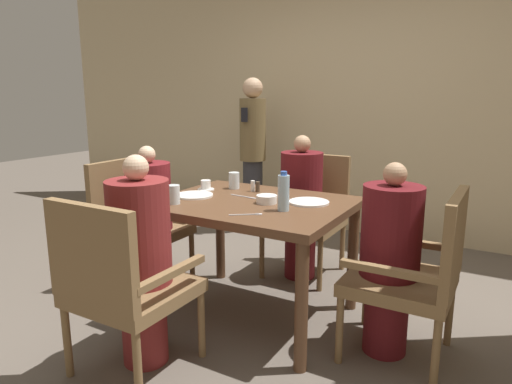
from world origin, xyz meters
The scene contains 23 objects.
ground_plane centered at (0.00, 0.00, 0.00)m, with size 16.00×16.00×0.00m, color #60564C.
wall_back centered at (0.00, 2.15, 1.40)m, with size 8.00×0.06×2.80m.
dining_table centered at (0.00, 0.00, 0.66)m, with size 1.18×0.94×0.77m.
chair_left_side centered at (-1.01, 0.00, 0.51)m, with size 0.55×0.55×0.94m.
diner_in_left_chair centered at (-0.86, 0.00, 0.55)m, with size 0.32×0.32×1.06m.
chair_far_side centered at (0.00, 0.89, 0.51)m, with size 0.55×0.55×0.94m.
diner_in_far_chair centered at (0.00, 0.74, 0.58)m, with size 0.32×0.32×1.12m.
chair_right_side centered at (1.01, 0.00, 0.51)m, with size 0.55×0.55×0.94m.
diner_in_right_chair centered at (0.86, 0.00, 0.55)m, with size 0.32×0.32×1.08m.
chair_near_corner centered at (-0.24, -0.89, 0.51)m, with size 0.55×0.55×0.94m.
diner_in_near_chair centered at (-0.24, -0.74, 0.58)m, with size 0.32×0.32×1.13m.
standing_host centered at (-0.97, 1.67, 0.85)m, with size 0.27×0.30×1.58m.
plate_main_left centered at (-0.40, -0.07, 0.77)m, with size 0.25×0.25×0.01m.
plate_main_right centered at (0.33, 0.13, 0.77)m, with size 0.25×0.25×0.01m.
teacup_with_saucer centered at (-0.45, 0.13, 0.80)m, with size 0.12×0.12×0.07m.
bowl_small centered at (0.10, 0.00, 0.79)m, with size 0.13×0.13×0.05m.
water_bottle centered at (0.27, -0.11, 0.87)m, with size 0.07×0.07×0.23m.
glass_tall_near centered at (-0.31, 0.27, 0.82)m, with size 0.08×0.08×0.12m.
glass_tall_mid centered at (-0.38, -0.30, 0.82)m, with size 0.08×0.08×0.12m.
salt_shaker centered at (-0.15, 0.26, 0.80)m, with size 0.03×0.03×0.07m.
pepper_shaker centered at (-0.11, 0.26, 0.80)m, with size 0.03×0.03×0.07m.
fork_beside_plate centered at (0.15, -0.29, 0.77)m, with size 0.16×0.12×0.00m.
knife_beside_plate centered at (-0.10, 0.07, 0.77)m, with size 0.20×0.03×0.00m.
Camera 1 is at (1.40, -2.39, 1.43)m, focal length 32.00 mm.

